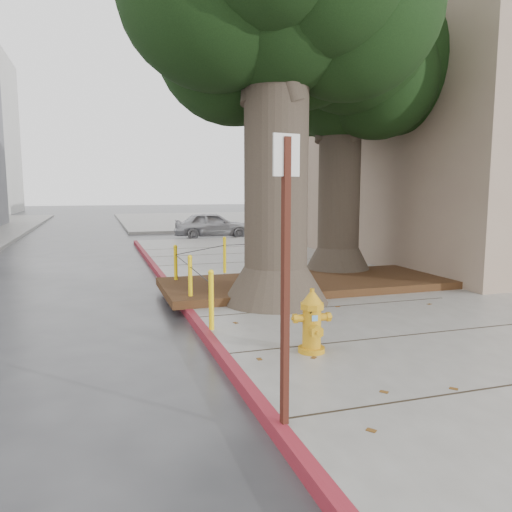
{
  "coord_description": "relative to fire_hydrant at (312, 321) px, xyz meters",
  "views": [
    {
      "loc": [
        -3.54,
        -6.18,
        2.31
      ],
      "look_at": [
        -0.78,
        2.42,
        1.1
      ],
      "focal_mm": 35.0,
      "sensor_mm": 36.0,
      "label": 1
    }
  ],
  "objects": [
    {
      "name": "building_side_grey",
      "position": [
        22.87,
        32.28,
        5.43
      ],
      "size": [
        12.0,
        14.0,
        12.0
      ],
      "primitive_type": "cube",
      "color": "slate",
      "rests_on": "ground"
    },
    {
      "name": "fire_hydrant",
      "position": [
        0.0,
        0.0,
        0.0
      ],
      "size": [
        0.46,
        0.42,
        0.87
      ],
      "rotation": [
        0.0,
        0.0,
        -0.11
      ],
      "color": "orange",
      "rests_on": "sidewalk_main"
    },
    {
      "name": "tree_far",
      "position": [
        3.5,
        5.6,
        4.45
      ],
      "size": [
        4.5,
        3.8,
        7.17
      ],
      "color": "#4C3F33",
      "rests_on": "sidewalk_main"
    },
    {
      "name": "building_corner",
      "position": [
        10.87,
        8.78,
        4.43
      ],
      "size": [
        12.0,
        13.0,
        10.0
      ],
      "primitive_type": "cube",
      "color": "gray",
      "rests_on": "ground"
    },
    {
      "name": "ground",
      "position": [
        0.87,
        0.28,
        -0.57
      ],
      "size": [
        140.0,
        140.0,
        0.0
      ],
      "primitive_type": "plane",
      "color": "#28282B",
      "rests_on": "ground"
    },
    {
      "name": "sidewalk_far",
      "position": [
        6.87,
        30.28,
        -0.5
      ],
      "size": [
        16.0,
        20.0,
        0.15
      ],
      "primitive_type": "cube",
      "color": "slate",
      "rests_on": "ground"
    },
    {
      "name": "car_silver",
      "position": [
        2.61,
        17.39,
        0.05
      ],
      "size": [
        3.8,
        1.85,
        1.25
      ],
      "primitive_type": "imported",
      "rotation": [
        0.0,
        0.0,
        1.47
      ],
      "color": "#ABABB0",
      "rests_on": "ground"
    },
    {
      "name": "building_side_white",
      "position": [
        16.87,
        26.28,
        3.93
      ],
      "size": [
        10.0,
        10.0,
        9.0
      ],
      "primitive_type": "cube",
      "color": "silver",
      "rests_on": "ground"
    },
    {
      "name": "planter_bed",
      "position": [
        1.77,
        4.18,
        -0.34
      ],
      "size": [
        6.4,
        2.6,
        0.16
      ],
      "primitive_type": "cube",
      "color": "black",
      "rests_on": "sidewalk_main"
    },
    {
      "name": "bollard_ring",
      "position": [
        0.0,
        4.65,
        0.09
      ],
      "size": [
        3.79,
        5.39,
        0.95
      ],
      "color": "yellow",
      "rests_on": "sidewalk_main"
    },
    {
      "name": "curb_red",
      "position": [
        -1.13,
        2.78,
        -0.5
      ],
      "size": [
        0.14,
        26.0,
        0.16
      ],
      "primitive_type": "cube",
      "color": "maroon",
      "rests_on": "ground"
    },
    {
      "name": "signpost",
      "position": [
        -1.08,
        -1.81,
        1.07
      ],
      "size": [
        0.26,
        0.07,
        2.64
      ],
      "rotation": [
        0.0,
        0.0,
        0.18
      ],
      "color": "#471911",
      "rests_on": "sidewalk_main"
    },
    {
      "name": "car_red",
      "position": [
        7.98,
        18.77,
        0.02
      ],
      "size": [
        3.65,
        1.5,
        1.18
      ],
      "primitive_type": "imported",
      "rotation": [
        0.0,
        0.0,
        1.5
      ],
      "color": "maroon",
      "rests_on": "ground"
    },
    {
      "name": "tree_near",
      "position": [
        0.89,
        3.1,
        4.82
      ],
      "size": [
        4.5,
        3.8,
        7.68
      ],
      "color": "#4C3F33",
      "rests_on": "sidewalk_main"
    }
  ]
}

